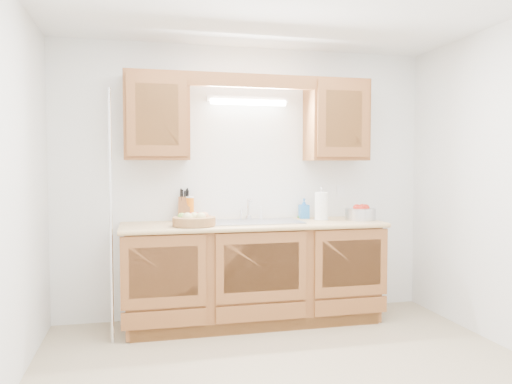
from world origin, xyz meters
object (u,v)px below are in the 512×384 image
object	(u,v)px
paper_towel	(321,206)
apple_bowl	(360,213)
fruit_basket	(194,220)
knife_block	(185,209)

from	to	relation	value
paper_towel	apple_bowl	distance (m)	0.37
paper_towel	fruit_basket	bearing A→B (deg)	-171.80
paper_towel	knife_block	bearing A→B (deg)	170.03
paper_towel	apple_bowl	world-z (taller)	paper_towel
fruit_basket	knife_block	distance (m)	0.39
knife_block	apple_bowl	size ratio (longest dim) A/B	0.92
fruit_basket	paper_towel	distance (m)	1.20
knife_block	apple_bowl	xyz separation A→B (m)	(1.59, -0.28, -0.05)
fruit_basket	knife_block	xyz separation A→B (m)	(-0.04, 0.39, 0.06)
paper_towel	apple_bowl	size ratio (longest dim) A/B	0.91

